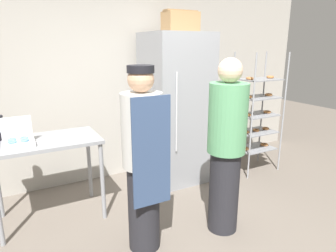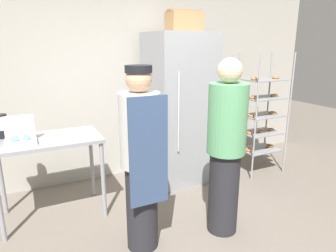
{
  "view_description": "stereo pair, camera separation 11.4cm",
  "coord_description": "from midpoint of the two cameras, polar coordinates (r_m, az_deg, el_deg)",
  "views": [
    {
      "loc": [
        -1.34,
        -1.76,
        1.8
      ],
      "look_at": [
        0.02,
        0.75,
        1.03
      ],
      "focal_mm": 32.0,
      "sensor_mm": 36.0,
      "label": 1
    },
    {
      "loc": [
        -1.24,
        -1.81,
        1.8
      ],
      "look_at": [
        0.02,
        0.75,
        1.03
      ],
      "focal_mm": 32.0,
      "sensor_mm": 36.0,
      "label": 2
    }
  ],
  "objects": [
    {
      "name": "baking_rack",
      "position": [
        4.47,
        15.94,
        2.09
      ],
      "size": [
        0.62,
        0.43,
        1.72
      ],
      "color": "#93969B",
      "rests_on": "ground_plane"
    },
    {
      "name": "donut_box",
      "position": [
        3.19,
        -27.53,
        -2.58
      ],
      "size": [
        0.28,
        0.22,
        0.26
      ],
      "color": "white",
      "rests_on": "prep_counter"
    },
    {
      "name": "person_baker",
      "position": [
        2.59,
        -6.06,
        -6.32
      ],
      "size": [
        0.35,
        0.37,
        1.65
      ],
      "color": "#232328",
      "rests_on": "ground_plane"
    },
    {
      "name": "refrigerator",
      "position": [
        3.99,
        0.74,
        3.24
      ],
      "size": [
        0.79,
        0.78,
        1.96
      ],
      "color": "gray",
      "rests_on": "ground_plane"
    },
    {
      "name": "back_wall",
      "position": [
        4.19,
        -10.55,
        9.87
      ],
      "size": [
        6.4,
        0.12,
        2.87
      ],
      "primitive_type": "cube",
      "color": "#ADA89E",
      "rests_on": "ground_plane"
    },
    {
      "name": "person_customer",
      "position": [
        2.88,
        9.9,
        -4.04
      ],
      "size": [
        0.36,
        0.36,
        1.7
      ],
      "color": "#232328",
      "rests_on": "ground_plane"
    },
    {
      "name": "cardboard_storage_box",
      "position": [
        4.02,
        1.54,
        19.24
      ],
      "size": [
        0.44,
        0.26,
        0.27
      ],
      "color": "#A87F51",
      "rests_on": "refrigerator"
    },
    {
      "name": "prep_counter",
      "position": [
        3.32,
        -23.1,
        -4.27
      ],
      "size": [
        1.05,
        0.63,
        0.88
      ],
      "color": "gray",
      "rests_on": "ground_plane"
    }
  ]
}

